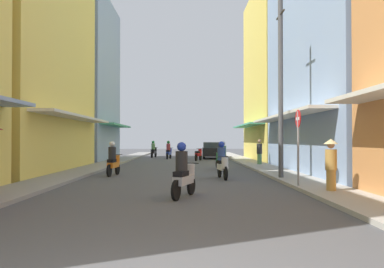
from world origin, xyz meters
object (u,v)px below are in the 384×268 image
(motorbike_silver, at_px, (184,173))
(parked_car, at_px, (212,150))
(pedestrian_foreground, at_px, (259,153))
(motorbike_black, at_px, (154,150))
(utility_pole, at_px, (281,88))
(pedestrian_far, at_px, (331,163))
(motorbike_green, at_px, (222,157))
(motorbike_white, at_px, (222,162))
(motorbike_blue, at_px, (169,151))
(street_sign_no_entry, at_px, (298,138))
(motorbike_orange, at_px, (113,160))
(motorbike_red, at_px, (199,154))

(motorbike_silver, xyz_separation_m, parked_car, (2.31, 23.45, 0.04))
(parked_car, distance_m, pedestrian_foreground, 10.33)
(motorbike_black, distance_m, utility_pole, 22.21)
(pedestrian_far, bearing_deg, pedestrian_foreground, 89.01)
(motorbike_silver, bearing_deg, motorbike_green, 79.04)
(motorbike_white, bearing_deg, motorbike_blue, 100.11)
(parked_car, distance_m, street_sign_no_entry, 21.63)
(motorbike_white, relative_size, parked_car, 0.43)
(parked_car, bearing_deg, pedestrian_foreground, -76.99)
(parked_car, bearing_deg, motorbike_white, -92.33)
(motorbike_black, distance_m, parked_car, 5.79)
(pedestrian_foreground, relative_size, street_sign_no_entry, 0.63)
(motorbike_orange, bearing_deg, motorbike_blue, 83.65)
(pedestrian_far, relative_size, utility_pole, 0.23)
(pedestrian_far, bearing_deg, motorbike_black, 106.69)
(street_sign_no_entry, bearing_deg, parked_car, 93.96)
(pedestrian_foreground, bearing_deg, motorbike_orange, -140.26)
(motorbike_red, distance_m, motorbike_orange, 13.69)
(motorbike_orange, xyz_separation_m, street_sign_no_entry, (7.10, -4.90, 1.01))
(motorbike_white, distance_m, pedestrian_far, 5.56)
(utility_pole, bearing_deg, motorbike_silver, -129.68)
(motorbike_blue, bearing_deg, pedestrian_far, -74.98)
(motorbike_red, bearing_deg, pedestrian_foreground, -60.30)
(motorbike_white, bearing_deg, pedestrian_far, -59.26)
(motorbike_red, bearing_deg, motorbike_green, -83.80)
(utility_pole, height_order, street_sign_no_entry, utility_pole)
(motorbike_white, distance_m, motorbike_black, 20.75)
(motorbike_silver, relative_size, motorbike_blue, 0.96)
(motorbike_blue, distance_m, pedestrian_foreground, 11.17)
(parked_car, xyz_separation_m, pedestrian_foreground, (2.33, -10.07, 0.10))
(parked_car, bearing_deg, motorbike_orange, -108.59)
(motorbike_red, distance_m, motorbike_blue, 3.83)
(pedestrian_far, distance_m, street_sign_no_entry, 1.65)
(motorbike_white, height_order, motorbike_blue, same)
(motorbike_green, xyz_separation_m, pedestrian_foreground, (2.63, 3.04, 0.13))
(motorbike_black, xyz_separation_m, motorbike_blue, (1.56, -2.87, 0.00))
(motorbike_white, xyz_separation_m, street_sign_no_entry, (2.23, -3.46, 1.01))
(pedestrian_foreground, distance_m, street_sign_no_entry, 11.56)
(motorbike_blue, distance_m, pedestrian_far, 22.91)
(motorbike_orange, bearing_deg, pedestrian_far, -38.91)
(parked_car, relative_size, utility_pole, 0.57)
(motorbike_white, distance_m, parked_car, 18.12)
(pedestrian_foreground, height_order, utility_pole, utility_pole)
(parked_car, height_order, pedestrian_far, pedestrian_far)
(motorbike_white, height_order, pedestrian_far, pedestrian_far)
(motorbike_silver, distance_m, parked_car, 23.56)
(motorbike_green, distance_m, street_sign_no_entry, 8.71)
(motorbike_white, distance_m, motorbike_blue, 17.63)
(motorbike_orange, bearing_deg, motorbike_silver, -64.13)
(motorbike_black, relative_size, motorbike_blue, 1.00)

